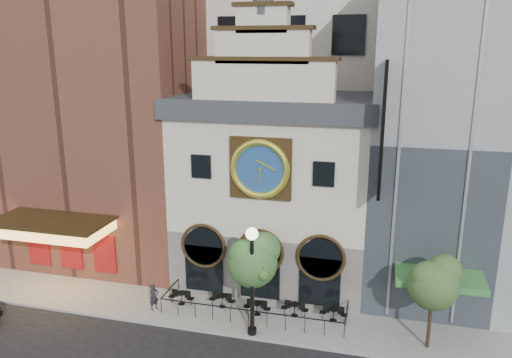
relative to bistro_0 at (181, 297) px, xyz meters
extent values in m
plane|color=black|center=(4.55, -2.43, -0.61)|extent=(120.00, 120.00, 0.00)
cube|color=gray|center=(4.55, 0.07, -0.54)|extent=(44.00, 5.00, 0.15)
cube|color=#605E5B|center=(4.55, 5.57, 1.54)|extent=(12.00, 8.00, 4.00)
cube|color=beige|center=(4.55, 5.57, 7.04)|extent=(12.00, 8.00, 7.00)
cube|color=#2D3035|center=(4.55, 5.57, 11.14)|extent=(12.60, 8.60, 1.20)
cube|color=black|center=(4.55, 1.49, 7.94)|extent=(3.60, 0.25, 3.60)
cylinder|color=navy|center=(4.55, 1.35, 7.94)|extent=(3.10, 0.12, 3.10)
torus|color=#EFE546|center=(4.55, 1.27, 7.94)|extent=(3.46, 0.36, 3.46)
cylinder|color=#2D3035|center=(4.55, 1.97, 16.84)|extent=(1.10, 1.10, 1.10)
cube|color=brown|center=(-8.45, 7.57, 12.04)|extent=(14.00, 12.00, 25.00)
cube|color=#FFBF59|center=(-8.45, -0.13, 3.74)|extent=(7.00, 3.40, 0.70)
cube|color=black|center=(-8.45, -0.13, 4.19)|extent=(7.40, 3.80, 0.15)
cube|color=maroon|center=(-8.45, 1.52, 1.54)|extent=(5.60, 0.15, 2.60)
cube|color=gray|center=(17.55, 7.57, 9.54)|extent=(14.00, 12.00, 20.00)
cube|color=#3B823D|center=(14.55, 0.37, 2.84)|extent=(4.50, 2.40, 0.35)
cube|color=black|center=(11.15, 0.57, 10.54)|extent=(0.18, 1.60, 7.00)
cylinder|color=black|center=(0.00, 0.00, 0.28)|extent=(0.68, 0.68, 0.03)
cylinder|color=black|center=(0.00, 0.00, -0.09)|extent=(0.06, 0.06, 0.72)
cylinder|color=black|center=(2.49, 0.30, 0.28)|extent=(0.68, 0.68, 0.03)
cylinder|color=black|center=(2.49, 0.30, -0.09)|extent=(0.06, 0.06, 0.72)
cylinder|color=black|center=(4.73, -0.03, 0.28)|extent=(0.68, 0.68, 0.03)
cylinder|color=black|center=(4.73, -0.03, -0.09)|extent=(0.06, 0.06, 0.72)
cylinder|color=black|center=(6.87, 0.38, 0.28)|extent=(0.68, 0.68, 0.03)
cylinder|color=black|center=(6.87, 0.38, -0.09)|extent=(0.06, 0.06, 0.72)
cylinder|color=black|center=(9.10, 0.41, 0.28)|extent=(0.68, 0.68, 0.03)
cylinder|color=black|center=(9.10, 0.41, -0.09)|extent=(0.06, 0.06, 0.72)
imported|color=black|center=(-1.31, -0.98, 0.34)|extent=(0.65, 0.70, 1.60)
cylinder|color=black|center=(4.97, -2.03, 2.32)|extent=(0.20, 0.20, 5.57)
cylinder|color=black|center=(4.97, -2.03, -0.30)|extent=(0.49, 0.49, 0.33)
sphere|color=white|center=(4.97, -2.03, 5.33)|extent=(0.67, 0.67, 0.67)
sphere|color=#355622|center=(4.31, -1.90, 3.15)|extent=(0.62, 0.62, 0.62)
sphere|color=#355622|center=(5.62, -2.16, 3.15)|extent=(0.62, 0.62, 0.62)
cylinder|color=#382619|center=(4.77, -1.15, 1.00)|extent=(0.21, 0.21, 2.92)
sphere|color=#2F5E25|center=(4.77, -1.15, 3.29)|extent=(2.71, 2.71, 2.71)
sphere|color=#2F5E25|center=(5.29, -0.84, 4.03)|extent=(1.88, 1.88, 1.88)
sphere|color=#2F5E25|center=(4.35, -1.36, 3.82)|extent=(1.67, 1.67, 1.67)
cylinder|color=#382619|center=(14.10, -0.94, 0.90)|extent=(0.20, 0.20, 2.73)
sphere|color=#335521|center=(14.10, -0.94, 3.05)|extent=(2.54, 2.54, 2.54)
sphere|color=#335521|center=(14.59, -0.65, 3.73)|extent=(1.76, 1.76, 1.76)
sphere|color=#335521|center=(13.71, -1.14, 3.53)|extent=(1.56, 1.56, 1.56)
camera|label=1|loc=(11.21, -25.26, 14.64)|focal=35.00mm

